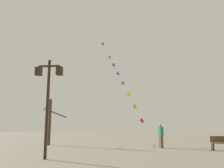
% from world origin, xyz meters
% --- Properties ---
extents(ground_plane, '(160.00, 160.00, 0.00)m').
position_xyz_m(ground_plane, '(0.00, 20.00, 0.00)').
color(ground_plane, gray).
extents(twin_lantern_lamp_post, '(1.29, 0.28, 4.57)m').
position_xyz_m(twin_lantern_lamp_post, '(-3.33, 8.17, 3.17)').
color(twin_lantern_lamp_post, black).
rests_on(twin_lantern_lamp_post, ground_plane).
extents(kite_train, '(5.67, 12.07, 12.82)m').
position_xyz_m(kite_train, '(-0.73, 22.69, 6.73)').
color(kite_train, brown).
rests_on(kite_train, ground_plane).
extents(kite_flyer, '(0.40, 0.62, 1.71)m').
position_xyz_m(kite_flyer, '(2.56, 15.52, 0.90)').
color(kite_flyer, brown).
rests_on(kite_flyer, ground_plane).
extents(bare_tree, '(2.26, 0.93, 3.91)m').
position_xyz_m(bare_tree, '(-6.53, 17.96, 2.05)').
color(bare_tree, '#423323').
rests_on(bare_tree, ground_plane).
extents(park_bench, '(1.60, 0.45, 0.89)m').
position_xyz_m(park_bench, '(6.29, 13.62, 0.45)').
color(park_bench, brown).
rests_on(park_bench, ground_plane).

